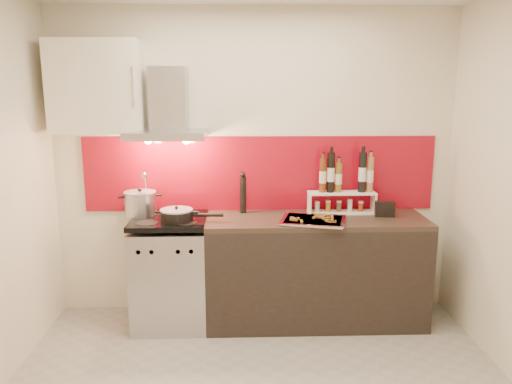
{
  "coord_description": "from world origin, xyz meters",
  "views": [
    {
      "loc": [
        -0.13,
        -2.83,
        1.95
      ],
      "look_at": [
        0.0,
        0.95,
        1.15
      ],
      "focal_mm": 35.0,
      "sensor_mm": 36.0,
      "label": 1
    }
  ],
  "objects_px": {
    "range_stove": "(171,273)",
    "stock_pot": "(140,203)",
    "baking_tray": "(314,220)",
    "saute_pan": "(178,215)",
    "pepper_mill": "(243,193)",
    "counter": "(315,270)"
  },
  "relations": [
    {
      "from": "pepper_mill",
      "to": "baking_tray",
      "type": "bearing_deg",
      "value": -29.63
    },
    {
      "from": "pepper_mill",
      "to": "baking_tray",
      "type": "relative_size",
      "value": 0.61
    },
    {
      "from": "stock_pot",
      "to": "pepper_mill",
      "type": "distance_m",
      "value": 0.86
    },
    {
      "from": "range_stove",
      "to": "stock_pot",
      "type": "distance_m",
      "value": 0.63
    },
    {
      "from": "counter",
      "to": "baking_tray",
      "type": "height_order",
      "value": "baking_tray"
    },
    {
      "from": "counter",
      "to": "stock_pot",
      "type": "xyz_separation_m",
      "value": [
        -1.45,
        0.12,
        0.56
      ]
    },
    {
      "from": "stock_pot",
      "to": "saute_pan",
      "type": "relative_size",
      "value": 0.53
    },
    {
      "from": "range_stove",
      "to": "pepper_mill",
      "type": "relative_size",
      "value": 2.6
    },
    {
      "from": "range_stove",
      "to": "baking_tray",
      "type": "relative_size",
      "value": 1.58
    },
    {
      "from": "saute_pan",
      "to": "baking_tray",
      "type": "relative_size",
      "value": 0.87
    },
    {
      "from": "pepper_mill",
      "to": "range_stove",
      "type": "bearing_deg",
      "value": -162.53
    },
    {
      "from": "counter",
      "to": "stock_pot",
      "type": "bearing_deg",
      "value": 175.17
    },
    {
      "from": "baking_tray",
      "to": "saute_pan",
      "type": "bearing_deg",
      "value": 177.79
    },
    {
      "from": "baking_tray",
      "to": "pepper_mill",
      "type": "bearing_deg",
      "value": 150.37
    },
    {
      "from": "range_stove",
      "to": "counter",
      "type": "xyz_separation_m",
      "value": [
        1.2,
        0.0,
        0.01
      ]
    },
    {
      "from": "counter",
      "to": "pepper_mill",
      "type": "relative_size",
      "value": 5.14
    },
    {
      "from": "range_stove",
      "to": "stock_pot",
      "type": "height_order",
      "value": "stock_pot"
    },
    {
      "from": "pepper_mill",
      "to": "baking_tray",
      "type": "height_order",
      "value": "pepper_mill"
    },
    {
      "from": "stock_pot",
      "to": "pepper_mill",
      "type": "bearing_deg",
      "value": 4.16
    },
    {
      "from": "stock_pot",
      "to": "baking_tray",
      "type": "bearing_deg",
      "value": -10.25
    },
    {
      "from": "counter",
      "to": "pepper_mill",
      "type": "xyz_separation_m",
      "value": [
        -0.6,
        0.18,
        0.62
      ]
    },
    {
      "from": "saute_pan",
      "to": "counter",
      "type": "bearing_deg",
      "value": 4.63
    }
  ]
}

